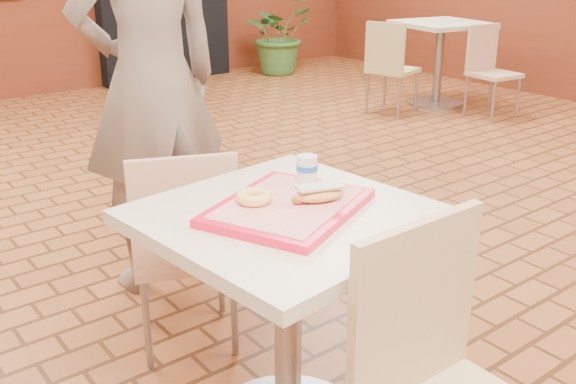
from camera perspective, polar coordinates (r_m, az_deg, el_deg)
wainscot_band at (r=3.31m, az=10.57°, el=2.97°), size 8.00×10.00×1.00m
main_table at (r=1.95m, az=0.00°, el=-8.83°), size 0.76×0.76×0.80m
chair_main_back at (r=2.45m, az=-9.19°, el=-4.41°), size 0.51×0.51×0.84m
customer at (r=2.88m, az=-12.02°, el=9.60°), size 0.71×0.47×1.92m
serving_tray at (r=1.83m, az=0.00°, el=-1.35°), size 0.45×0.35×0.03m
ring_donut at (r=1.82m, az=-3.03°, el=-0.42°), size 0.11×0.11×0.03m
long_john_donut at (r=1.83m, az=2.71°, el=-0.17°), size 0.17×0.12×0.05m
paper_cup at (r=1.98m, az=1.70°, el=2.13°), size 0.07×0.07×0.08m
second_table at (r=6.63m, az=13.34°, el=12.23°), size 0.77×0.77×0.82m
chair_second_left at (r=6.16m, az=9.01°, el=11.23°), size 0.49×0.49×0.86m
chair_second_front at (r=6.33m, az=17.44°, el=10.66°), size 0.42×0.42×0.83m
potted_plant at (r=8.15m, az=-0.81°, el=13.87°), size 0.98×0.89×0.96m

